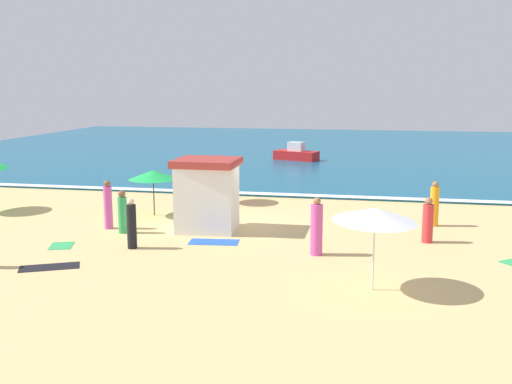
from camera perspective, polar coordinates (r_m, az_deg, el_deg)
ground_plane at (r=23.70m, az=-2.09°, el=-3.06°), size 60.00×60.00×0.00m
ocean_water at (r=51.01m, az=5.23°, el=4.04°), size 60.00×44.00×0.10m
wave_breaker_foam at (r=29.72m, az=0.72°, el=-0.15°), size 57.00×0.70×0.01m
lifeguard_cabana at (r=22.59m, az=-4.60°, el=-0.21°), size 2.28×2.11×2.69m
beach_umbrella_0 at (r=25.37m, az=-9.64°, el=1.60°), size 2.40×2.40×1.90m
beach_umbrella_3 at (r=16.07m, az=11.12°, el=-2.11°), size 3.14×3.14×2.27m
beach_umbrella_4 at (r=27.75m, az=-3.53°, el=3.13°), size 2.13×2.13×2.23m
beachgoer_1 at (r=21.69m, az=15.85°, el=-2.68°), size 0.48×0.48×1.58m
beachgoer_2 at (r=23.51m, az=-13.74°, el=-1.24°), size 0.39×0.39×1.85m
beachgoer_3 at (r=24.26m, az=16.43°, el=-1.18°), size 0.43×0.43×1.74m
beachgoer_6 at (r=22.72m, az=-12.44°, el=-1.90°), size 0.47×0.47×1.59m
beachgoer_8 at (r=19.42m, az=5.71°, el=-3.41°), size 0.44×0.44×1.87m
beachgoer_9 at (r=20.51m, az=-11.61°, el=-3.03°), size 0.32×0.32×1.70m
beachgoer_11 at (r=29.12m, az=-6.54°, el=1.20°), size 0.48×0.48×1.93m
beach_towel_0 at (r=21.60m, az=-17.83°, el=-4.84°), size 1.03×1.19×0.01m
beach_towel_3 at (r=19.25m, az=-18.85°, el=-6.70°), size 1.87×1.42×0.01m
beach_towel_4 at (r=21.09m, az=-3.97°, el=-4.72°), size 1.79×1.03×0.01m
small_boat_0 at (r=43.15m, az=3.80°, el=3.60°), size 3.32×2.21×1.27m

